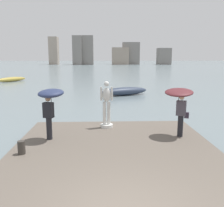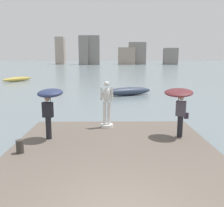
{
  "view_description": "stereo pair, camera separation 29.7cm",
  "coord_description": "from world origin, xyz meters",
  "px_view_note": "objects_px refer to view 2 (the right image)",
  "views": [
    {
      "loc": [
        -0.4,
        -4.55,
        3.61
      ],
      "look_at": [
        0.0,
        6.54,
        1.55
      ],
      "focal_mm": 40.39,
      "sensor_mm": 36.0,
      "label": 1
    },
    {
      "loc": [
        -0.11,
        -4.56,
        3.61
      ],
      "look_at": [
        0.0,
        6.54,
        1.55
      ],
      "focal_mm": 40.39,
      "sensor_mm": 36.0,
      "label": 2
    }
  ],
  "objects_px": {
    "boat_mid": "(128,91)",
    "boat_far": "(17,79)",
    "statue_white_figure": "(107,106)",
    "onlooker_right": "(179,99)",
    "onlooker_left": "(50,99)",
    "mooring_bollard": "(20,147)"
  },
  "relations": [
    {
      "from": "statue_white_figure",
      "to": "onlooker_right",
      "type": "height_order",
      "value": "statue_white_figure"
    },
    {
      "from": "onlooker_right",
      "to": "mooring_bollard",
      "type": "relative_size",
      "value": 4.43
    },
    {
      "from": "statue_white_figure",
      "to": "boat_mid",
      "type": "distance_m",
      "value": 12.64
    },
    {
      "from": "boat_mid",
      "to": "boat_far",
      "type": "relative_size",
      "value": 1.05
    },
    {
      "from": "boat_mid",
      "to": "onlooker_left",
      "type": "bearing_deg",
      "value": -106.15
    },
    {
      "from": "statue_white_figure",
      "to": "onlooker_right",
      "type": "bearing_deg",
      "value": -25.98
    },
    {
      "from": "boat_far",
      "to": "mooring_bollard",
      "type": "bearing_deg",
      "value": -70.03
    },
    {
      "from": "boat_mid",
      "to": "onlooker_right",
      "type": "bearing_deg",
      "value": -85.81
    },
    {
      "from": "onlooker_left",
      "to": "mooring_bollard",
      "type": "distance_m",
      "value": 2.15
    },
    {
      "from": "onlooker_right",
      "to": "mooring_bollard",
      "type": "height_order",
      "value": "onlooker_right"
    },
    {
      "from": "boat_far",
      "to": "statue_white_figure",
      "type": "bearing_deg",
      "value": -62.71
    },
    {
      "from": "onlooker_left",
      "to": "boat_far",
      "type": "relative_size",
      "value": 0.44
    },
    {
      "from": "statue_white_figure",
      "to": "boat_mid",
      "type": "bearing_deg",
      "value": 81.33
    },
    {
      "from": "onlooker_left",
      "to": "mooring_bollard",
      "type": "relative_size",
      "value": 4.5
    },
    {
      "from": "statue_white_figure",
      "to": "onlooker_left",
      "type": "bearing_deg",
      "value": -142.72
    },
    {
      "from": "mooring_bollard",
      "to": "onlooker_left",
      "type": "bearing_deg",
      "value": 64.84
    },
    {
      "from": "onlooker_right",
      "to": "boat_far",
      "type": "height_order",
      "value": "onlooker_right"
    },
    {
      "from": "onlooker_left",
      "to": "boat_far",
      "type": "bearing_deg",
      "value": 112.19
    },
    {
      "from": "statue_white_figure",
      "to": "onlooker_right",
      "type": "xyz_separation_m",
      "value": [
        2.92,
        -1.42,
        0.58
      ]
    },
    {
      "from": "onlooker_right",
      "to": "boat_mid",
      "type": "xyz_separation_m",
      "value": [
        -1.02,
        13.88,
        -1.57
      ]
    },
    {
      "from": "onlooker_right",
      "to": "boat_mid",
      "type": "height_order",
      "value": "onlooker_right"
    },
    {
      "from": "statue_white_figure",
      "to": "onlooker_right",
      "type": "distance_m",
      "value": 3.3
    }
  ]
}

